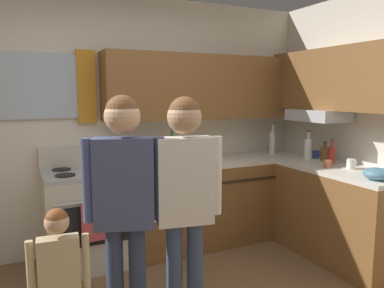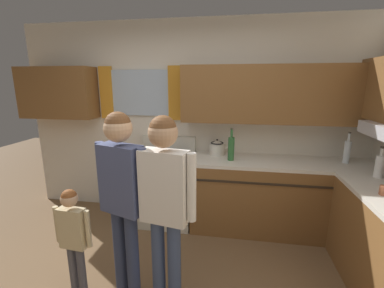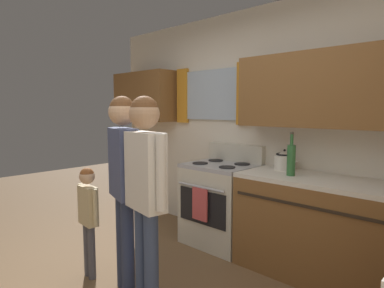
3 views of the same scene
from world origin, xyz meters
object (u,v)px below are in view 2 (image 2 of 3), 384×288
object	(u,v)px
stove_oven	(165,187)
bottle_milk_white	(379,166)
small_child	(73,232)
stovetop_kettle	(217,147)
adult_holding_child	(122,186)
bottle_wine_green	(231,148)
adult_in_plaid	(165,194)
bottle_tall_clear	(347,151)

from	to	relation	value
stove_oven	bottle_milk_white	world-z (taller)	bottle_milk_white
small_child	stove_oven	bearing A→B (deg)	74.68
stovetop_kettle	small_child	bearing A→B (deg)	-124.03
stove_oven	adult_holding_child	bearing A→B (deg)	-89.07
bottle_wine_green	small_child	xyz separation A→B (m)	(-1.24, -1.34, -0.43)
bottle_wine_green	stovetop_kettle	world-z (taller)	bottle_wine_green
adult_holding_child	adult_in_plaid	xyz separation A→B (m)	(0.37, -0.07, -0.01)
small_child	stovetop_kettle	bearing A→B (deg)	55.97
bottle_tall_clear	small_child	size ratio (longest dim) A/B	0.37
bottle_milk_white	bottle_tall_clear	bearing A→B (deg)	105.33
bottle_milk_white	adult_holding_child	xyz separation A→B (m)	(-2.28, -0.89, -0.01)
bottle_wine_green	adult_holding_child	bearing A→B (deg)	-123.93
adult_in_plaid	small_child	distance (m)	0.87
bottle_milk_white	adult_holding_child	world-z (taller)	adult_holding_child
adult_in_plaid	bottle_tall_clear	bearing A→B (deg)	38.58
small_child	bottle_wine_green	bearing A→B (deg)	47.20
stove_oven	small_child	world-z (taller)	stove_oven
bottle_tall_clear	small_child	world-z (taller)	bottle_tall_clear
bottle_tall_clear	stovetop_kettle	xyz separation A→B (m)	(-1.51, 0.11, -0.05)
bottle_milk_white	adult_holding_child	bearing A→B (deg)	-158.68
adult_holding_child	adult_in_plaid	world-z (taller)	adult_holding_child
stovetop_kettle	adult_in_plaid	xyz separation A→B (m)	(-0.28, -1.54, 0.01)
stovetop_kettle	adult_in_plaid	bearing A→B (deg)	-100.26
stove_oven	small_child	xyz separation A→B (m)	(-0.38, -1.40, 0.16)
stove_oven	bottle_milk_white	xyz separation A→B (m)	(2.30, -0.41, 0.55)
stove_oven	adult_in_plaid	distance (m)	1.53
adult_in_plaid	small_child	bearing A→B (deg)	-178.17
stove_oven	small_child	size ratio (longest dim) A/B	1.11
bottle_wine_green	stovetop_kettle	size ratio (longest dim) A/B	1.44
stovetop_kettle	adult_holding_child	bearing A→B (deg)	-113.95
bottle_wine_green	adult_in_plaid	distance (m)	1.39
bottle_tall_clear	adult_holding_child	xyz separation A→B (m)	(-2.16, -1.35, -0.03)
bottle_wine_green	adult_holding_child	distance (m)	1.49
bottle_milk_white	adult_holding_child	distance (m)	2.45
bottle_milk_white	small_child	distance (m)	2.89
stovetop_kettle	adult_in_plaid	size ratio (longest dim) A/B	0.17
stovetop_kettle	adult_in_plaid	world-z (taller)	adult_in_plaid
stove_oven	bottle_tall_clear	xyz separation A→B (m)	(2.18, 0.05, 0.57)
bottle_wine_green	stovetop_kettle	distance (m)	0.30
small_child	adult_holding_child	bearing A→B (deg)	13.74
bottle_wine_green	adult_holding_child	size ratio (longest dim) A/B	0.25
bottle_wine_green	bottle_tall_clear	bearing A→B (deg)	4.84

